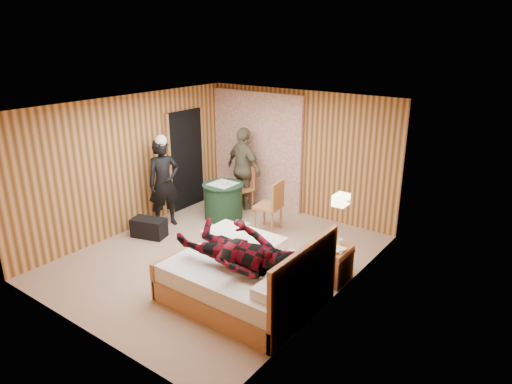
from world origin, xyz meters
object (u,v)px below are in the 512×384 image
Objects in this scene: chair_far at (244,184)px; man_on_bed at (237,241)px; round_table at (223,201)px; woman_standing at (164,183)px; man_at_table at (244,169)px; bed at (247,278)px; wall_lamp at (341,200)px; nightstand at (334,263)px; chair_near at (272,202)px; duffel_bag at (149,228)px.

chair_far is 3.68m from man_on_bed.
woman_standing is (-0.67, -0.92, 0.48)m from round_table.
man_at_table reaches higher than chair_far.
round_table is 3.23m from man_on_bed.
chair_far is at bearing 128.18° from bed.
woman_standing is 0.98× the size of man_at_table.
woman_standing is 0.96× the size of man_on_bed.
man_on_bed is (0.03, -0.23, 0.66)m from bed.
wall_lamp is at bearing 165.89° from man_at_table.
nightstand is 3.29m from chair_far.
chair_near is 0.58× the size of woman_standing.
round_table is 1.34× the size of duffel_bag.
woman_standing is at bearing 87.64° from duffel_bag.
duffel_bag is (-0.52, -1.49, -0.19)m from round_table.
duffel_bag is (-1.66, -1.54, -0.40)m from chair_near.
bed is at bearing 142.16° from man_at_table.
chair_far is 1.28m from chair_near.
man_on_bed is at bearing -83.50° from bed.
chair_near reaches higher than chair_far.
duffel_bag is at bearing -109.06° from round_table.
woman_standing is at bearing -97.01° from chair_far.
wall_lamp reaches higher than chair_far.
wall_lamp is at bearing 61.02° from man_on_bed.
man_at_table is at bearing -125.57° from chair_near.
man_at_table reaches higher than woman_standing.
chair_near is at bearing 2.19° from round_table.
chair_far reaches higher than nightstand.
duffel_bag is 0.35× the size of man_at_table.
woman_standing is (-3.58, -0.02, 0.57)m from nightstand.
woman_standing is at bearing 81.42° from man_at_table.
chair_near is 1.35m from man_at_table.
round_table is 0.83× the size of chair_near.
man_on_bed is at bearing -46.42° from round_table.
man_at_table is (0.00, 0.68, 0.50)m from round_table.
duffel_bag is (-3.43, -0.59, -0.11)m from nightstand.
wall_lamp is 1.63m from man_on_bed.
man_at_table is (0.52, 2.18, 0.69)m from duffel_bag.
round_table is 0.85m from man_at_table.
man_at_table is at bearing 140.59° from chair_far.
bed is 0.70m from man_on_bed.
chair_far reaches higher than round_table.
wall_lamp is at bearing 55.62° from bed.
bed reaches higher than duffel_bag.
round_table is 0.48× the size of woman_standing.
wall_lamp is 0.15× the size of man_at_table.
man_on_bed reaches higher than duffel_bag.
man_at_table is at bearing 151.44° from nightstand.
round_table is at bearing -94.28° from chair_near.
man_at_table reaches higher than chair_near.
round_table is at bearing -12.62° from woman_standing.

